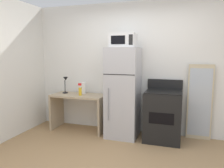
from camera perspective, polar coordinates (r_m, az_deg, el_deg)
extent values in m
cube|color=white|center=(4.42, 6.54, 4.17)|extent=(5.00, 0.10, 2.60)
cube|color=tan|center=(4.55, -8.74, -3.00)|extent=(1.12, 0.53, 0.04)
cube|color=tan|center=(4.89, -14.33, -6.88)|extent=(0.04, 0.53, 0.71)
cube|color=tan|center=(4.43, -2.34, -8.21)|extent=(0.04, 0.53, 0.71)
cylinder|color=black|center=(4.76, -12.21, -2.25)|extent=(0.11, 0.11, 0.02)
cylinder|color=black|center=(4.74, -12.26, -0.59)|extent=(0.02, 0.02, 0.26)
cone|color=black|center=(4.68, -12.12, 1.38)|extent=(0.10, 0.10, 0.08)
cylinder|color=yellow|center=(4.44, -8.38, -1.96)|extent=(0.06, 0.06, 0.16)
cylinder|color=white|center=(4.42, -8.40, -0.65)|extent=(0.02, 0.02, 0.04)
cube|color=red|center=(4.40, -8.47, -0.10)|extent=(0.06, 0.03, 0.04)
cylinder|color=white|center=(4.63, -7.54, -1.03)|extent=(0.11, 0.11, 0.24)
cube|color=#B7B7BC|center=(4.15, 2.93, -2.28)|extent=(0.59, 0.61, 1.70)
cube|color=black|center=(3.80, 1.76, 2.49)|extent=(0.58, 0.00, 0.01)
cylinder|color=gray|center=(3.93, -0.97, -5.37)|extent=(0.02, 0.02, 0.60)
cube|color=silver|center=(4.07, 2.96, 11.39)|extent=(0.46, 0.34, 0.26)
cube|color=black|center=(3.92, 1.57, 11.53)|extent=(0.26, 0.01, 0.15)
cube|color=black|center=(3.86, 4.91, 11.56)|extent=(0.07, 0.01, 0.18)
cube|color=black|center=(4.12, 13.19, -8.28)|extent=(0.66, 0.60, 0.90)
cube|color=black|center=(4.02, 13.40, -1.97)|extent=(0.63, 0.58, 0.02)
cube|color=black|center=(4.28, 13.74, -0.03)|extent=(0.66, 0.04, 0.18)
cube|color=black|center=(3.82, 12.82, -8.87)|extent=(0.42, 0.01, 0.20)
cube|color=#C6B793|center=(4.32, 22.07, -4.50)|extent=(0.44, 0.03, 1.40)
cube|color=#B2BCC6|center=(4.30, 22.09, -4.55)|extent=(0.39, 0.00, 1.26)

